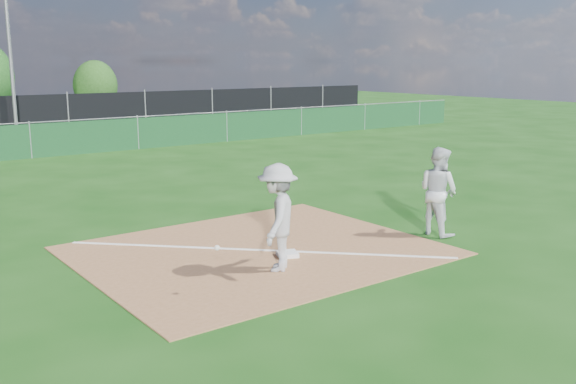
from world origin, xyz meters
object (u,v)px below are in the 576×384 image
(first_base, at_px, (287,254))
(light_pole, at_px, (10,46))
(car_right, at_px, (19,112))
(runner, at_px, (438,191))
(play_at_first, at_px, (278,217))
(tree_right, at_px, (95,85))

(first_base, bearing_deg, light_pole, 86.70)
(first_base, bearing_deg, car_right, 84.21)
(first_base, relative_size, runner, 0.20)
(play_at_first, height_order, runner, play_at_first)
(first_base, relative_size, car_right, 0.08)
(play_at_first, relative_size, runner, 1.16)
(runner, bearing_deg, tree_right, -9.43)
(first_base, height_order, tree_right, tree_right)
(light_pole, distance_m, play_at_first, 23.07)
(runner, bearing_deg, light_pole, 5.55)
(play_at_first, distance_m, car_right, 28.42)
(first_base, xyz_separation_m, play_at_first, (-0.55, -0.48, 0.83))
(car_right, bearing_deg, runner, 168.17)
(light_pole, xyz_separation_m, car_right, (1.53, 5.44, -3.35))
(first_base, bearing_deg, runner, -9.74)
(first_base, bearing_deg, play_at_first, -139.05)
(first_base, distance_m, car_right, 27.89)
(first_base, distance_m, tree_right, 34.88)
(light_pole, relative_size, play_at_first, 3.98)
(light_pole, relative_size, tree_right, 2.34)
(light_pole, relative_size, car_right, 1.81)
(light_pole, bearing_deg, car_right, 74.29)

